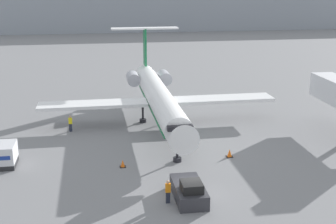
{
  "coord_description": "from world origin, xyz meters",
  "views": [
    {
      "loc": [
        -7.29,
        -32.73,
        16.56
      ],
      "look_at": [
        0.0,
        12.73,
        3.22
      ],
      "focal_mm": 50.0,
      "sensor_mm": 36.0,
      "label": 1
    }
  ],
  "objects_px": {
    "worker_by_wing": "(70,123)",
    "traffic_cone_right": "(230,153)",
    "pushback_tug": "(189,191)",
    "airplane_main": "(158,96)",
    "traffic_cone_left": "(123,164)",
    "luggage_cart": "(6,155)",
    "worker_near_tug": "(168,191)"
  },
  "relations": [
    {
      "from": "traffic_cone_right",
      "to": "traffic_cone_left",
      "type": "bearing_deg",
      "value": -175.14
    },
    {
      "from": "luggage_cart",
      "to": "traffic_cone_left",
      "type": "xyz_separation_m",
      "value": [
        10.4,
        -2.08,
        -0.7
      ]
    },
    {
      "from": "airplane_main",
      "to": "luggage_cart",
      "type": "height_order",
      "value": "airplane_main"
    },
    {
      "from": "traffic_cone_left",
      "to": "airplane_main",
      "type": "bearing_deg",
      "value": 68.12
    },
    {
      "from": "airplane_main",
      "to": "worker_near_tug",
      "type": "relative_size",
      "value": 15.67
    },
    {
      "from": "luggage_cart",
      "to": "worker_by_wing",
      "type": "relative_size",
      "value": 1.58
    },
    {
      "from": "pushback_tug",
      "to": "traffic_cone_left",
      "type": "bearing_deg",
      "value": 123.19
    },
    {
      "from": "pushback_tug",
      "to": "traffic_cone_left",
      "type": "height_order",
      "value": "pushback_tug"
    },
    {
      "from": "luggage_cart",
      "to": "worker_near_tug",
      "type": "height_order",
      "value": "luggage_cart"
    },
    {
      "from": "worker_near_tug",
      "to": "traffic_cone_right",
      "type": "xyz_separation_m",
      "value": [
        7.3,
        8.41,
        -0.61
      ]
    },
    {
      "from": "traffic_cone_left",
      "to": "traffic_cone_right",
      "type": "distance_m",
      "value": 10.28
    },
    {
      "from": "airplane_main",
      "to": "traffic_cone_right",
      "type": "distance_m",
      "value": 13.1
    },
    {
      "from": "pushback_tug",
      "to": "traffic_cone_right",
      "type": "distance_m",
      "value": 9.75
    },
    {
      "from": "airplane_main",
      "to": "traffic_cone_left",
      "type": "bearing_deg",
      "value": -111.88
    },
    {
      "from": "traffic_cone_right",
      "to": "pushback_tug",
      "type": "bearing_deg",
      "value": -125.04
    },
    {
      "from": "worker_near_tug",
      "to": "traffic_cone_left",
      "type": "height_order",
      "value": "worker_near_tug"
    },
    {
      "from": "luggage_cart",
      "to": "traffic_cone_left",
      "type": "bearing_deg",
      "value": -11.3
    },
    {
      "from": "pushback_tug",
      "to": "worker_near_tug",
      "type": "bearing_deg",
      "value": -165.67
    },
    {
      "from": "worker_by_wing",
      "to": "traffic_cone_right",
      "type": "xyz_separation_m",
      "value": [
        15.28,
        -10.23,
        -0.59
      ]
    },
    {
      "from": "worker_near_tug",
      "to": "worker_by_wing",
      "type": "xyz_separation_m",
      "value": [
        -7.98,
        18.64,
        -0.02
      ]
    },
    {
      "from": "worker_by_wing",
      "to": "pushback_tug",
      "type": "bearing_deg",
      "value": -61.99
    },
    {
      "from": "airplane_main",
      "to": "traffic_cone_right",
      "type": "xyz_separation_m",
      "value": [
        5.2,
        -11.67,
        -2.88
      ]
    },
    {
      "from": "airplane_main",
      "to": "worker_by_wing",
      "type": "height_order",
      "value": "airplane_main"
    },
    {
      "from": "worker_by_wing",
      "to": "worker_near_tug",
      "type": "bearing_deg",
      "value": -66.82
    },
    {
      "from": "pushback_tug",
      "to": "traffic_cone_right",
      "type": "height_order",
      "value": "pushback_tug"
    },
    {
      "from": "luggage_cart",
      "to": "traffic_cone_right",
      "type": "distance_m",
      "value": 20.69
    },
    {
      "from": "pushback_tug",
      "to": "worker_by_wing",
      "type": "bearing_deg",
      "value": 118.01
    },
    {
      "from": "pushback_tug",
      "to": "worker_by_wing",
      "type": "distance_m",
      "value": 20.62
    },
    {
      "from": "worker_near_tug",
      "to": "traffic_cone_left",
      "type": "relative_size",
      "value": 2.72
    },
    {
      "from": "traffic_cone_right",
      "to": "worker_near_tug",
      "type": "bearing_deg",
      "value": -130.95
    },
    {
      "from": "worker_by_wing",
      "to": "traffic_cone_left",
      "type": "xyz_separation_m",
      "value": [
        5.04,
        -11.1,
        -0.64
      ]
    },
    {
      "from": "airplane_main",
      "to": "worker_near_tug",
      "type": "xyz_separation_m",
      "value": [
        -2.09,
        -20.08,
        -2.27
      ]
    }
  ]
}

